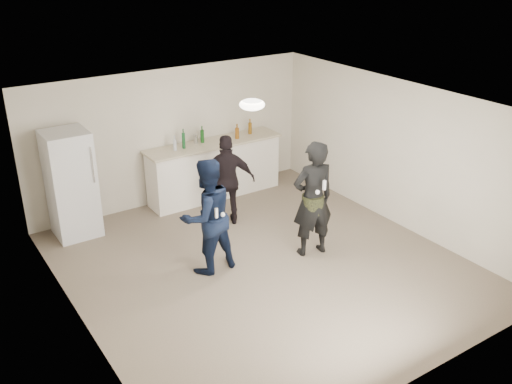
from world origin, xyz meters
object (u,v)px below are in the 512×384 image
spectator (228,180)px  fridge (71,184)px  shaker (196,139)px  woman (313,199)px  man (207,216)px  counter (215,170)px

spectator → fridge: bearing=3.0°
fridge → shaker: size_ratio=10.59×
woman → spectator: woman is taller
man → woman: woman is taller
shaker → woman: (0.47, -2.90, -0.25)m
shaker → man: size_ratio=0.10×
counter → spectator: spectator is taller
man → woman: bearing=160.6°
fridge → spectator: bearing=-24.4°
fridge → woman: woman is taller
shaker → fridge: bearing=-175.0°
fridge → man: size_ratio=1.02×
woman → shaker: bearing=-71.0°
woman → spectator: 1.72m
fridge → woman: size_ratio=0.97×
fridge → man: 2.58m
woman → spectator: (-0.55, 1.63, -0.13)m
fridge → spectator: (2.34, -1.06, -0.10)m
counter → shaker: shaker is taller
counter → woman: (0.17, -2.76, 0.40)m
counter → spectator: 1.23m
man → spectator: 1.57m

